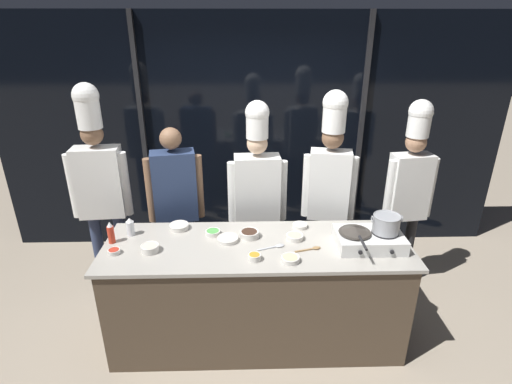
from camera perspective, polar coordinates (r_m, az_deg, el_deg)
The scene contains 25 objects.
ground_plane at distance 3.79m, azimuth 0.11°, elevation -19.81°, with size 24.00×24.00×0.00m, color gray.
window_wall_back at distance 4.65m, azimuth -0.50°, elevation 7.86°, with size 5.84×0.09×2.70m.
demo_counter at distance 3.48m, azimuth 0.12°, elevation -14.14°, with size 2.45×0.79×0.94m.
portable_stove at distance 3.30m, azimuth 15.85°, elevation -6.51°, with size 0.52×0.37×0.12m.
frying_pan at distance 3.22m, azimuth 14.00°, elevation -5.32°, with size 0.26×0.44×0.04m.
stock_pot at distance 3.27m, azimuth 18.12°, elevation -4.28°, with size 0.24×0.21×0.14m.
squeeze_bottle_clear at distance 3.48m, azimuth -17.52°, elevation -4.77°, with size 0.06×0.06×0.16m.
squeeze_bottle_chili at distance 3.41m, azimuth -20.03°, elevation -5.50°, with size 0.05×0.05×0.19m.
prep_bowl_onion at distance 3.48m, azimuth 6.29°, elevation -4.76°, with size 0.13×0.13×0.03m.
prep_bowl_chicken at distance 3.22m, azimuth -14.92°, elevation -7.71°, with size 0.14×0.14×0.06m.
prep_bowl_ginger at distance 3.01m, azimuth 4.92°, elevation -9.46°, with size 0.14×0.14×0.04m.
prep_bowl_scallions at distance 3.36m, azimuth -6.18°, elevation -5.74°, with size 0.13×0.13×0.04m.
prep_bowl_chili_flakes at distance 3.28m, azimuth -19.62°, elevation -7.96°, with size 0.10×0.10×0.04m.
prep_bowl_noodles at distance 3.26m, azimuth -4.04°, elevation -6.68°, with size 0.17×0.17×0.04m.
prep_bowl_shrimp at distance 3.29m, azimuth 5.56°, elevation -6.35°, with size 0.14×0.14×0.04m.
prep_bowl_soy_glaze at distance 3.30m, azimuth -0.96°, elevation -5.97°, with size 0.16×0.16×0.06m.
prep_bowl_bean_sprouts at distance 3.50m, azimuth -10.94°, elevation -4.81°, with size 0.17×0.17×0.05m.
prep_bowl_carrots at distance 3.01m, azimuth -0.22°, elevation -9.23°, with size 0.10×0.10×0.05m.
serving_spoon_slotted at distance 3.18m, azimuth 2.87°, elevation -7.77°, with size 0.23×0.11×0.02m.
serving_spoon_solid at distance 3.18m, azimuth 8.09°, elevation -8.01°, with size 0.22×0.09×0.02m.
chef_head at distance 4.03m, azimuth -21.51°, elevation 1.91°, with size 0.56×0.26×2.10m.
person_guest at distance 3.85m, azimuth -11.41°, elevation -0.72°, with size 0.52×0.28×1.72m.
chef_sous at distance 3.78m, azimuth 0.17°, elevation 0.70°, with size 0.56×0.24×1.95m.
chef_line at distance 3.80m, azimuth 10.47°, elevation 1.97°, with size 0.49×0.26×2.04m.
chef_pastry at distance 4.08m, azimuth 21.10°, elevation 1.35°, with size 0.49×0.24×1.95m.
Camera 1 is at (-0.08, -2.76, 2.59)m, focal length 28.00 mm.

